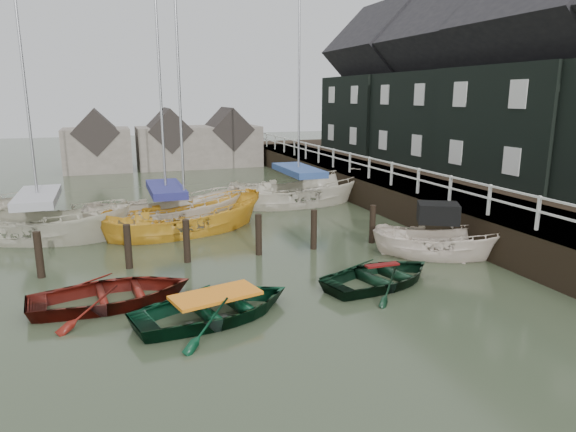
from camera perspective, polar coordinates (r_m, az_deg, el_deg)
name	(u,v)px	position (r m, az deg, el deg)	size (l,w,h in m)	color
ground	(248,290)	(14.40, -4.49, -8.16)	(120.00, 120.00, 0.00)	#303A25
pier	(375,186)	(26.73, 9.65, 3.28)	(3.04, 32.00, 2.70)	black
land_strip	(463,193)	(29.90, 18.90, 2.41)	(14.00, 38.00, 1.50)	black
quay_houses	(489,87)	(28.40, 21.47, 13.22)	(6.52, 28.14, 10.01)	black
mooring_pilings	(190,247)	(16.82, -10.88, -3.40)	(13.72, 0.22, 1.80)	black
far_sheds	(166,143)	(39.35, -13.38, 7.94)	(14.00, 4.08, 4.39)	#665B51
rowboat_red	(113,304)	(14.16, -18.84, -9.24)	(2.89, 4.04, 0.84)	#54120C
rowboat_green	(216,318)	(12.78, -7.96, -11.13)	(2.88, 4.03, 0.83)	black
rowboat_dkgreen	(381,284)	(15.01, 10.33, -7.44)	(2.66, 3.72, 0.77)	black
motorboat	(439,254)	(17.88, 16.41, -4.07)	(4.68, 3.59, 2.64)	beige
sailboat_a	(42,237)	(21.40, -25.65, -2.12)	(7.39, 4.96, 10.77)	beige
sailboat_b	(168,224)	(21.89, -13.22, -0.82)	(6.74, 2.96, 11.46)	beige
sailboat_c	(186,231)	(20.67, -11.27, -1.69)	(6.99, 3.90, 11.33)	gold
sailboat_d	(298,202)	(25.52, 1.16, 1.51)	(7.52, 3.29, 13.04)	beige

